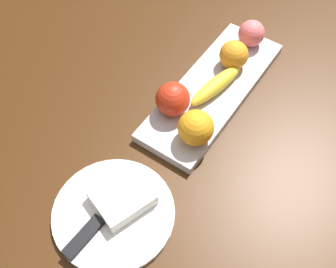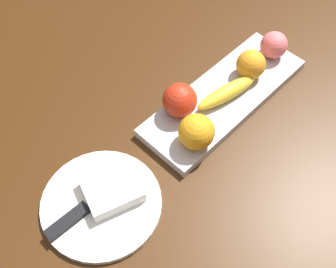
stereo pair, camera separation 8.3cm
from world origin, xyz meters
name	(u,v)px [view 1 (the left image)]	position (x,y,z in m)	size (l,w,h in m)	color
ground_plane	(211,108)	(0.00, 0.00, 0.00)	(2.40, 2.40, 0.00)	#3B1F0B
fruit_tray	(213,90)	(0.04, 0.02, 0.01)	(0.42, 0.15, 0.02)	#B8B5BC
apple	(173,99)	(-0.07, 0.06, 0.06)	(0.07, 0.07, 0.07)	red
banana	(216,85)	(0.03, 0.01, 0.04)	(0.16, 0.03, 0.03)	yellow
orange_near_apple	(196,128)	(-0.10, -0.02, 0.06)	(0.07, 0.07, 0.07)	orange
orange_near_banana	(234,55)	(0.12, 0.02, 0.06)	(0.07, 0.07, 0.07)	orange
peach	(251,33)	(0.21, 0.02, 0.05)	(0.06, 0.06, 0.06)	#EB686A
dinner_plate	(114,213)	(-0.33, 0.02, 0.01)	(0.23, 0.23, 0.01)	white
folded_napkin	(122,197)	(-0.30, 0.02, 0.03)	(0.10, 0.09, 0.03)	white
knife	(90,231)	(-0.38, 0.03, 0.02)	(0.18, 0.03, 0.01)	silver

